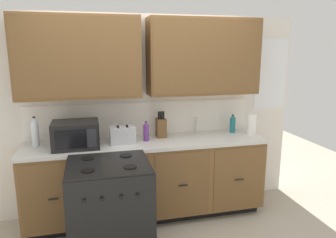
{
  "coord_description": "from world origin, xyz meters",
  "views": [
    {
      "loc": [
        -0.61,
        -3.14,
        1.95
      ],
      "look_at": [
        0.24,
        0.27,
        1.19
      ],
      "focal_mm": 34.05,
      "sensor_mm": 36.0,
      "label": 1
    }
  ],
  "objects_px": {
    "paper_towel_roll": "(251,124)",
    "microwave": "(76,135)",
    "toaster": "(123,135)",
    "knife_block": "(161,127)",
    "stove_range": "(110,210)",
    "bottle_violet": "(146,131)",
    "bottle_teal": "(233,124)",
    "bottle_clear": "(35,132)"
  },
  "relations": [
    {
      "from": "bottle_clear",
      "to": "bottle_violet",
      "type": "bearing_deg",
      "value": -3.59
    },
    {
      "from": "toaster",
      "to": "bottle_violet",
      "type": "bearing_deg",
      "value": 4.78
    },
    {
      "from": "stove_range",
      "to": "paper_towel_roll",
      "type": "height_order",
      "value": "paper_towel_roll"
    },
    {
      "from": "toaster",
      "to": "stove_range",
      "type": "bearing_deg",
      "value": -107.9
    },
    {
      "from": "microwave",
      "to": "bottle_violet",
      "type": "bearing_deg",
      "value": 5.1
    },
    {
      "from": "toaster",
      "to": "paper_towel_roll",
      "type": "distance_m",
      "value": 1.56
    },
    {
      "from": "microwave",
      "to": "bottle_violet",
      "type": "relative_size",
      "value": 2.1
    },
    {
      "from": "bottle_violet",
      "to": "bottle_clear",
      "type": "distance_m",
      "value": 1.19
    },
    {
      "from": "knife_block",
      "to": "bottle_violet",
      "type": "relative_size",
      "value": 1.36
    },
    {
      "from": "toaster",
      "to": "bottle_violet",
      "type": "relative_size",
      "value": 1.22
    },
    {
      "from": "stove_range",
      "to": "bottle_teal",
      "type": "distance_m",
      "value": 1.85
    },
    {
      "from": "toaster",
      "to": "bottle_teal",
      "type": "bearing_deg",
      "value": 5.66
    },
    {
      "from": "paper_towel_roll",
      "to": "bottle_teal",
      "type": "xyz_separation_m",
      "value": [
        -0.17,
        0.15,
        -0.02
      ]
    },
    {
      "from": "microwave",
      "to": "bottle_teal",
      "type": "relative_size",
      "value": 2.11
    },
    {
      "from": "paper_towel_roll",
      "to": "microwave",
      "type": "bearing_deg",
      "value": -179.19
    },
    {
      "from": "stove_range",
      "to": "bottle_violet",
      "type": "bearing_deg",
      "value": 53.91
    },
    {
      "from": "microwave",
      "to": "toaster",
      "type": "height_order",
      "value": "microwave"
    },
    {
      "from": "bottle_violet",
      "to": "paper_towel_roll",
      "type": "bearing_deg",
      "value": -1.74
    },
    {
      "from": "stove_range",
      "to": "microwave",
      "type": "bearing_deg",
      "value": 117.3
    },
    {
      "from": "knife_block",
      "to": "paper_towel_roll",
      "type": "distance_m",
      "value": 1.1
    },
    {
      "from": "knife_block",
      "to": "paper_towel_roll",
      "type": "xyz_separation_m",
      "value": [
        1.09,
        -0.16,
        0.01
      ]
    },
    {
      "from": "toaster",
      "to": "microwave",
      "type": "bearing_deg",
      "value": -174.73
    },
    {
      "from": "bottle_clear",
      "to": "paper_towel_roll",
      "type": "bearing_deg",
      "value": -2.63
    },
    {
      "from": "stove_range",
      "to": "bottle_clear",
      "type": "relative_size",
      "value": 2.91
    },
    {
      "from": "knife_block",
      "to": "toaster",
      "type": "bearing_deg",
      "value": -162.69
    },
    {
      "from": "microwave",
      "to": "knife_block",
      "type": "xyz_separation_m",
      "value": [
        0.97,
        0.19,
        -0.02
      ]
    },
    {
      "from": "paper_towel_roll",
      "to": "bottle_teal",
      "type": "distance_m",
      "value": 0.23
    },
    {
      "from": "microwave",
      "to": "stove_range",
      "type": "bearing_deg",
      "value": -62.7
    },
    {
      "from": "microwave",
      "to": "knife_block",
      "type": "bearing_deg",
      "value": 11.25
    },
    {
      "from": "stove_range",
      "to": "toaster",
      "type": "height_order",
      "value": "toaster"
    },
    {
      "from": "toaster",
      "to": "bottle_teal",
      "type": "relative_size",
      "value": 1.23
    },
    {
      "from": "bottle_teal",
      "to": "bottle_clear",
      "type": "xyz_separation_m",
      "value": [
        -2.31,
        -0.04,
        0.05
      ]
    },
    {
      "from": "stove_range",
      "to": "bottle_clear",
      "type": "height_order",
      "value": "bottle_clear"
    },
    {
      "from": "knife_block",
      "to": "bottle_clear",
      "type": "distance_m",
      "value": 1.39
    },
    {
      "from": "stove_range",
      "to": "microwave",
      "type": "xyz_separation_m",
      "value": [
        -0.3,
        0.57,
        0.61
      ]
    },
    {
      "from": "toaster",
      "to": "knife_block",
      "type": "xyz_separation_m",
      "value": [
        0.47,
        0.15,
        0.02
      ]
    },
    {
      "from": "paper_towel_roll",
      "to": "bottle_violet",
      "type": "xyz_separation_m",
      "value": [
        -1.29,
        0.04,
        -0.02
      ]
    },
    {
      "from": "microwave",
      "to": "bottle_teal",
      "type": "bearing_deg",
      "value": 5.56
    },
    {
      "from": "bottle_teal",
      "to": "bottle_clear",
      "type": "distance_m",
      "value": 2.31
    },
    {
      "from": "bottle_violet",
      "to": "bottle_teal",
      "type": "bearing_deg",
      "value": 5.87
    },
    {
      "from": "knife_block",
      "to": "bottle_violet",
      "type": "height_order",
      "value": "knife_block"
    },
    {
      "from": "stove_range",
      "to": "bottle_violet",
      "type": "distance_m",
      "value": 0.98
    }
  ]
}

